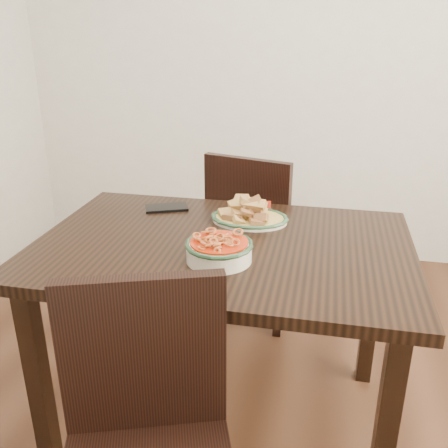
% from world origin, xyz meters
% --- Properties ---
extents(floor, '(3.50, 3.50, 0.00)m').
position_xyz_m(floor, '(0.00, 0.00, 0.00)').
color(floor, '#391F12').
rests_on(floor, ground).
extents(wall_back, '(3.50, 0.10, 2.60)m').
position_xyz_m(wall_back, '(0.00, 1.75, 1.30)').
color(wall_back, silver).
rests_on(wall_back, ground).
extents(dining_table, '(1.28, 0.85, 0.75)m').
position_xyz_m(dining_table, '(-0.12, 0.13, 0.66)').
color(dining_table, black).
rests_on(dining_table, ground).
extents(chair_far, '(0.52, 0.52, 0.89)m').
position_xyz_m(chair_far, '(-0.11, 0.85, 0.50)').
color(chair_far, black).
rests_on(chair_far, ground).
extents(chair_near, '(0.54, 0.54, 0.89)m').
position_xyz_m(chair_near, '(-0.17, -0.52, 0.50)').
color(chair_near, black).
rests_on(chair_near, ground).
extents(fish_plate, '(0.28, 0.22, 0.11)m').
position_xyz_m(fish_plate, '(-0.06, 0.34, 0.79)').
color(fish_plate, beige).
rests_on(fish_plate, dining_table).
extents(noodle_bowl, '(0.22, 0.22, 0.08)m').
position_xyz_m(noodle_bowl, '(-0.10, -0.01, 0.79)').
color(noodle_bowl, beige).
rests_on(noodle_bowl, dining_table).
extents(smartphone, '(0.19, 0.15, 0.01)m').
position_xyz_m(smartphone, '(-0.41, 0.41, 0.76)').
color(smartphone, black).
rests_on(smartphone, dining_table).
extents(napkin, '(0.12, 0.10, 0.01)m').
position_xyz_m(napkin, '(-0.05, 0.50, 0.76)').
color(napkin, maroon).
rests_on(napkin, dining_table).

